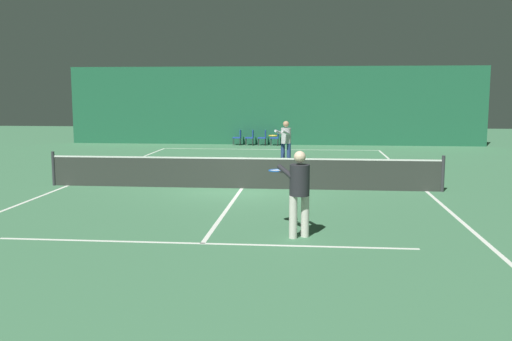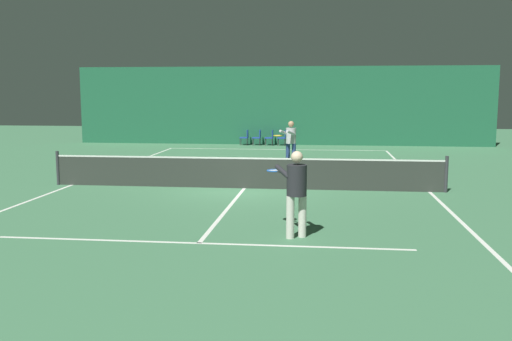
{
  "view_description": "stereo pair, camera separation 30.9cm",
  "coord_description": "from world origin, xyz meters",
  "px_view_note": "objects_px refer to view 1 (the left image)",
  "views": [
    {
      "loc": [
        2.06,
        -17.0,
        2.92
      ],
      "look_at": [
        0.74,
        -3.24,
        1.01
      ],
      "focal_mm": 40.0,
      "sensor_mm": 36.0,
      "label": 1
    },
    {
      "loc": [
        2.37,
        -16.97,
        2.92
      ],
      "look_at": [
        0.74,
        -3.24,
        1.01
      ],
      "focal_mm": 40.0,
      "sensor_mm": 36.0,
      "label": 2
    }
  ],
  "objects_px": {
    "courtside_chair_0": "(238,136)",
    "courtside_chair_1": "(251,137)",
    "player_far": "(285,139)",
    "courtside_chair_3": "(276,137)",
    "courtside_chair_2": "(263,137)",
    "player_near": "(298,187)",
    "tennis_net": "(242,172)"
  },
  "relations": [
    {
      "from": "courtside_chair_0",
      "to": "courtside_chair_1",
      "type": "xyz_separation_m",
      "value": [
        0.69,
        0.0,
        0.0
      ]
    },
    {
      "from": "player_far",
      "to": "courtside_chair_1",
      "type": "height_order",
      "value": "player_far"
    },
    {
      "from": "player_far",
      "to": "courtside_chair_3",
      "type": "xyz_separation_m",
      "value": [
        -0.88,
        8.22,
        -0.54
      ]
    },
    {
      "from": "courtside_chair_0",
      "to": "courtside_chair_2",
      "type": "bearing_deg",
      "value": 90.0
    },
    {
      "from": "courtside_chair_0",
      "to": "courtside_chair_3",
      "type": "relative_size",
      "value": 1.0
    },
    {
      "from": "player_near",
      "to": "courtside_chair_0",
      "type": "xyz_separation_m",
      "value": [
        -3.73,
        19.76,
        -0.54
      ]
    },
    {
      "from": "player_far",
      "to": "courtside_chair_0",
      "type": "height_order",
      "value": "player_far"
    },
    {
      "from": "courtside_chair_1",
      "to": "courtside_chair_2",
      "type": "bearing_deg",
      "value": 90.0
    },
    {
      "from": "player_near",
      "to": "courtside_chair_1",
      "type": "height_order",
      "value": "player_near"
    },
    {
      "from": "tennis_net",
      "to": "courtside_chair_3",
      "type": "relative_size",
      "value": 14.29
    },
    {
      "from": "courtside_chair_0",
      "to": "courtside_chair_2",
      "type": "relative_size",
      "value": 1.0
    },
    {
      "from": "courtside_chair_1",
      "to": "player_far",
      "type": "bearing_deg",
      "value": 15.39
    },
    {
      "from": "player_near",
      "to": "courtside_chair_3",
      "type": "distance_m",
      "value": 19.83
    },
    {
      "from": "player_near",
      "to": "courtside_chair_0",
      "type": "relative_size",
      "value": 2.09
    },
    {
      "from": "player_far",
      "to": "tennis_net",
      "type": "bearing_deg",
      "value": 16.77
    },
    {
      "from": "courtside_chair_1",
      "to": "player_near",
      "type": "bearing_deg",
      "value": 8.74
    },
    {
      "from": "courtside_chair_2",
      "to": "courtside_chair_3",
      "type": "height_order",
      "value": "same"
    },
    {
      "from": "player_near",
      "to": "courtside_chair_2",
      "type": "distance_m",
      "value": 19.9
    },
    {
      "from": "tennis_net",
      "to": "courtside_chair_2",
      "type": "distance_m",
      "value": 14.06
    },
    {
      "from": "player_near",
      "to": "courtside_chair_2",
      "type": "xyz_separation_m",
      "value": [
        -2.35,
        19.76,
        -0.54
      ]
    },
    {
      "from": "tennis_net",
      "to": "player_near",
      "type": "height_order",
      "value": "player_near"
    },
    {
      "from": "player_far",
      "to": "courtside_chair_3",
      "type": "height_order",
      "value": "player_far"
    },
    {
      "from": "player_far",
      "to": "courtside_chair_0",
      "type": "distance_m",
      "value": 8.75
    },
    {
      "from": "tennis_net",
      "to": "player_near",
      "type": "relative_size",
      "value": 6.83
    },
    {
      "from": "courtside_chair_1",
      "to": "tennis_net",
      "type": "bearing_deg",
      "value": 4.89
    },
    {
      "from": "courtside_chair_0",
      "to": "courtside_chair_2",
      "type": "height_order",
      "value": "same"
    },
    {
      "from": "tennis_net",
      "to": "player_far",
      "type": "bearing_deg",
      "value": 79.68
    },
    {
      "from": "tennis_net",
      "to": "player_near",
      "type": "bearing_deg",
      "value": -72.18
    },
    {
      "from": "tennis_net",
      "to": "courtside_chair_3",
      "type": "xyz_separation_m",
      "value": [
        0.18,
        14.05,
        -0.03
      ]
    },
    {
      "from": "courtside_chair_0",
      "to": "courtside_chair_3",
      "type": "height_order",
      "value": "same"
    },
    {
      "from": "courtside_chair_2",
      "to": "courtside_chair_1",
      "type": "bearing_deg",
      "value": -90.0
    },
    {
      "from": "player_near",
      "to": "courtside_chair_3",
      "type": "bearing_deg",
      "value": -26.05
    }
  ]
}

